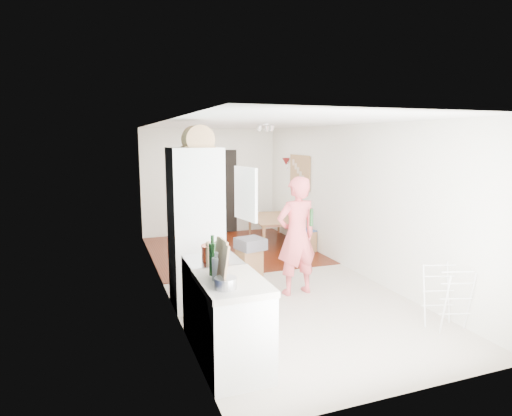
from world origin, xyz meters
TOP-DOWN VIEW (x-y plane):
  - room_shell at (0.00, 0.00)m, footprint 3.20×7.00m
  - floor at (0.00, 0.00)m, footprint 3.20×7.00m
  - wood_floor_overlay at (0.00, 1.85)m, footprint 3.20×3.30m
  - sage_wall_panel at (-1.59, -2.00)m, footprint 0.02×3.00m
  - tile_splashback at (-1.59, -2.55)m, footprint 0.02×1.90m
  - doorway_recess at (0.20, 3.48)m, footprint 0.90×0.04m
  - base_cabinet at (-1.30, -2.55)m, footprint 0.60×0.90m
  - worktop at (-1.30, -2.55)m, footprint 0.62×0.92m
  - range_cooker at (-1.30, -1.80)m, footprint 0.60×0.60m
  - cooker_top at (-1.30, -1.80)m, footprint 0.60×0.60m
  - fridge_housing at (-1.27, -0.78)m, footprint 0.66×0.66m
  - fridge_door at (-0.66, -1.08)m, footprint 0.14×0.56m
  - fridge_interior at (-0.96, -0.78)m, footprint 0.02×0.52m
  - pinboard at (1.58, 1.90)m, footprint 0.03×0.90m
  - pinboard_frame at (1.57, 1.90)m, footprint 0.00×0.94m
  - wall_sconce at (1.54, 2.55)m, footprint 0.18×0.18m
  - person at (0.19, -0.86)m, footprint 0.79×0.55m
  - dining_table at (1.11, 2.25)m, footprint 0.89×1.39m
  - dining_chair at (1.34, 1.19)m, footprint 0.47×0.47m
  - stool at (-0.20, 0.13)m, footprint 0.41×0.41m
  - grey_drape at (-0.17, 0.12)m, footprint 0.50×0.50m
  - drying_rack at (1.38, -2.55)m, footprint 0.48×0.45m
  - bread_bin at (-1.23, -0.86)m, footprint 0.45×0.44m
  - red_casserole at (-1.29, -1.87)m, footprint 0.34×0.34m
  - steel_pan at (-1.43, -2.77)m, footprint 0.24×0.24m
  - held_bottle at (0.34, -1.02)m, footprint 0.05×0.05m
  - bottle_a at (-1.44, -2.35)m, footprint 0.09×0.09m
  - bottle_b at (-1.35, -2.38)m, footprint 0.07×0.07m
  - bottle_c at (-1.44, -2.52)m, footprint 0.11×0.11m
  - pepper_mill_front at (-1.35, -2.22)m, footprint 0.07×0.07m
  - pepper_mill_back at (-1.40, -2.04)m, footprint 0.06×0.06m
  - chopping_boards at (-1.42, -2.61)m, footprint 0.12×0.31m

SIDE VIEW (x-z plane):
  - floor at x=0.00m, z-range -0.01..0.01m
  - wood_floor_overlay at x=0.00m, z-range 0.00..0.01m
  - stool at x=-0.20m, z-range 0.00..0.46m
  - dining_table at x=1.11m, z-range 0.00..0.46m
  - drying_rack at x=1.38m, z-range 0.00..0.76m
  - base_cabinet at x=-1.30m, z-range 0.00..0.86m
  - range_cooker at x=-1.30m, z-range 0.00..0.88m
  - dining_chair at x=1.34m, z-range 0.00..0.90m
  - grey_drape at x=-0.17m, z-range 0.46..0.65m
  - worktop at x=-1.30m, z-range 0.86..0.92m
  - cooker_top at x=-1.30m, z-range 0.88..0.92m
  - steel_pan at x=-1.43m, z-range 0.92..1.02m
  - doorway_recess at x=0.20m, z-range 0.00..2.00m
  - red_casserole at x=-1.29m, z-range 0.92..1.10m
  - person at x=0.19m, z-range 0.00..2.05m
  - pepper_mill_back at x=-1.40m, z-range 0.92..1.13m
  - bottle_c at x=-1.44m, z-range 0.92..1.14m
  - pepper_mill_front at x=-1.35m, z-range 0.92..1.16m
  - bottle_b at x=-1.35m, z-range 0.92..1.21m
  - fridge_housing at x=-1.27m, z-range 0.00..2.15m
  - bottle_a at x=-1.44m, z-range 0.92..1.25m
  - chopping_boards at x=-1.42m, z-range 0.92..1.34m
  - tile_splashback at x=-1.59m, z-range 0.90..1.40m
  - held_bottle at x=0.34m, z-range 1.04..1.29m
  - room_shell at x=0.00m, z-range 0.00..2.50m
  - fridge_door at x=-0.66m, z-range 1.20..1.90m
  - fridge_interior at x=-0.96m, z-range 1.22..1.88m
  - pinboard at x=1.58m, z-range 1.20..1.90m
  - pinboard_frame at x=1.57m, z-range 1.18..1.92m
  - wall_sconce at x=1.54m, z-range 1.67..1.83m
  - sage_wall_panel at x=-1.59m, z-range 1.20..2.50m
  - bread_bin at x=-1.23m, z-range 2.15..2.35m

